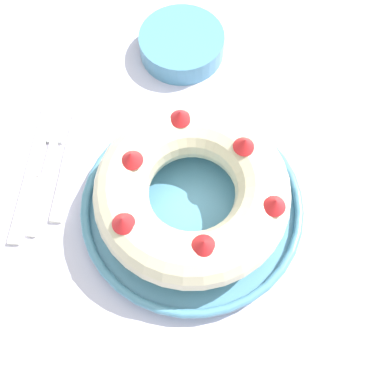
% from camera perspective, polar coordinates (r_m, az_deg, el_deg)
% --- Properties ---
extents(ground_plane, '(8.00, 8.00, 0.00)m').
position_cam_1_polar(ground_plane, '(1.39, -1.14, -15.44)').
color(ground_plane, brown).
extents(dining_table, '(1.28, 0.97, 0.76)m').
position_cam_1_polar(dining_table, '(0.74, -2.08, -7.62)').
color(dining_table, silver).
rests_on(dining_table, ground_plane).
extents(serving_dish, '(0.32, 0.32, 0.03)m').
position_cam_1_polar(serving_dish, '(0.64, -0.00, -1.84)').
color(serving_dish, '#518EB2').
rests_on(serving_dish, dining_table).
extents(bundt_cake, '(0.26, 0.26, 0.09)m').
position_cam_1_polar(bundt_cake, '(0.59, 0.00, 0.03)').
color(bundt_cake, beige).
rests_on(bundt_cake, serving_dish).
extents(fork, '(0.02, 0.21, 0.01)m').
position_cam_1_polar(fork, '(0.72, -17.59, 3.88)').
color(fork, white).
rests_on(fork, dining_table).
extents(serving_knife, '(0.02, 0.24, 0.01)m').
position_cam_1_polar(serving_knife, '(0.71, -19.81, 1.64)').
color(serving_knife, white).
rests_on(serving_knife, dining_table).
extents(cake_knife, '(0.02, 0.19, 0.01)m').
position_cam_1_polar(cake_knife, '(0.70, -15.63, 2.48)').
color(cake_knife, white).
rests_on(cake_knife, dining_table).
extents(side_bowl, '(0.14, 0.14, 0.04)m').
position_cam_1_polar(side_bowl, '(0.80, -1.31, 18.24)').
color(side_bowl, '#518EB2').
rests_on(side_bowl, dining_table).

